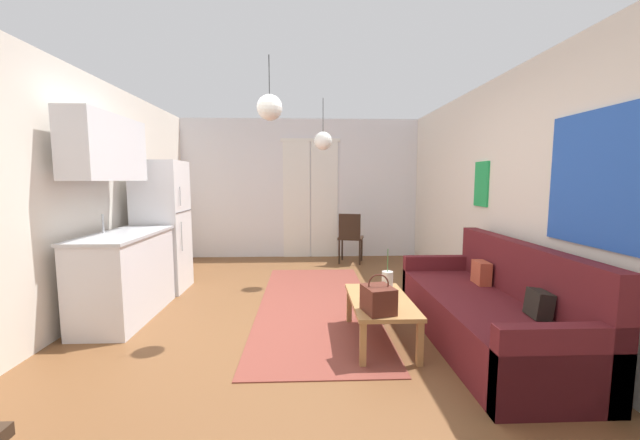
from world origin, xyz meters
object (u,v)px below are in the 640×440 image
object	(u,v)px
couch	(491,313)
refrigerator	(162,226)
bamboo_vase	(387,282)
pendant_lamp_far	(323,141)
pendant_lamp_near	(270,107)
coffee_table	(380,304)
accent_chair	(350,235)
handbag	(378,299)

from	to	relation	value
couch	refrigerator	size ratio (longest dim) A/B	1.26
bamboo_vase	pendant_lamp_far	world-z (taller)	pendant_lamp_far
couch	pendant_lamp_near	size ratio (longest dim) A/B	3.69
refrigerator	pendant_lamp_near	distance (m)	2.47
coffee_table	refrigerator	world-z (taller)	refrigerator
pendant_lamp_far	refrigerator	bearing A→B (deg)	-170.71
couch	refrigerator	distance (m)	4.02
pendant_lamp_near	pendant_lamp_far	world-z (taller)	same
couch	bamboo_vase	distance (m)	0.95
accent_chair	pendant_lamp_far	distance (m)	1.97
couch	pendant_lamp_far	xyz separation A→B (m)	(-1.41, 2.14, 1.73)
refrigerator	accent_chair	distance (m)	3.09
bamboo_vase	pendant_lamp_near	bearing A→B (deg)	175.52
coffee_table	pendant_lamp_near	distance (m)	2.07
refrigerator	pendant_lamp_far	distance (m)	2.47
bamboo_vase	pendant_lamp_far	distance (m)	2.45
bamboo_vase	pendant_lamp_near	distance (m)	1.98
handbag	pendant_lamp_far	world-z (taller)	pendant_lamp_far
bamboo_vase	pendant_lamp_far	size ratio (longest dim) A/B	0.59
coffee_table	refrigerator	distance (m)	3.12
accent_chair	pendant_lamp_near	xyz separation A→B (m)	(-1.11, -2.89, 1.64)
couch	pendant_lamp_far	distance (m)	3.10
couch	bamboo_vase	world-z (taller)	couch
couch	accent_chair	xyz separation A→B (m)	(-0.87, 3.27, 0.22)
bamboo_vase	accent_chair	size ratio (longest dim) A/B	0.48
coffee_table	handbag	world-z (taller)	handbag
coffee_table	bamboo_vase	world-z (taller)	bamboo_vase
handbag	refrigerator	bearing A→B (deg)	140.83
bamboo_vase	pendant_lamp_near	xyz separation A→B (m)	(-1.11, 0.09, 1.64)
couch	accent_chair	world-z (taller)	couch
bamboo_vase	pendant_lamp_near	size ratio (longest dim) A/B	0.72
bamboo_vase	refrigerator	world-z (taller)	refrigerator
bamboo_vase	accent_chair	bearing A→B (deg)	89.90
pendant_lamp_near	refrigerator	bearing A→B (deg)	138.03
couch	coffee_table	bearing A→B (deg)	174.41
pendant_lamp_far	accent_chair	bearing A→B (deg)	64.61
couch	pendant_lamp_far	bearing A→B (deg)	123.35
handbag	pendant_lamp_near	xyz separation A→B (m)	(-0.92, 0.61, 1.63)
refrigerator	coffee_table	bearing A→B (deg)	-33.36
handbag	accent_chair	world-z (taller)	accent_chair
handbag	pendant_lamp_near	world-z (taller)	pendant_lamp_near
handbag	pendant_lamp_near	size ratio (longest dim) A/B	0.54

